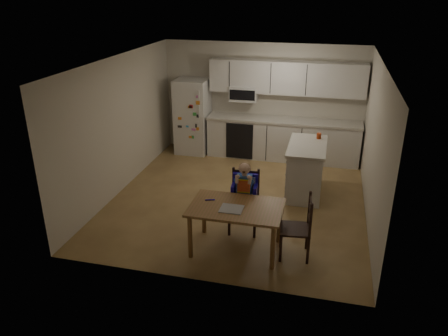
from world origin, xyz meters
The scene contains 10 objects.
room centered at (0.00, 0.48, 1.25)m, with size 4.52×5.01×2.51m.
refrigerator centered at (-1.55, 2.15, 0.85)m, with size 0.72×0.70×1.70m, color silver.
kitchen_run centered at (0.50, 2.24, 0.88)m, with size 3.37×0.62×2.15m.
kitchen_island centered at (1.16, 0.54, 0.48)m, with size 0.68×1.29×0.96m.
red_cup centered at (1.34, 0.94, 1.01)m, with size 0.09×0.09×0.11m, color #B6380F.
dining_table centered at (0.31, -1.66, 0.62)m, with size 1.34×0.86×0.72m.
napkin centered at (0.27, -1.75, 0.72)m, with size 0.32×0.28×0.01m, color #A0A1A5.
toddler_spoon centered at (-0.12, -1.56, 0.72)m, with size 0.02×0.02×0.12m, color #1F13A9.
chair_booster centered at (0.31, -1.04, 0.70)m, with size 0.47×0.47×1.17m.
chair_side centered at (1.26, -1.60, 0.54)m, with size 0.46×0.46×0.95m.
Camera 1 is at (1.47, -7.07, 3.66)m, focal length 35.00 mm.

